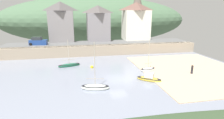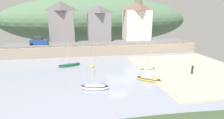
# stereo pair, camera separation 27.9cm
# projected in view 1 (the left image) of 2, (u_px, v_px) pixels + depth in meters

# --- Properties ---
(ground) EXTENTS (48.00, 41.00, 0.61)m
(ground) POSITION_uv_depth(u_px,v_px,m) (151.00, 108.00, 19.04)
(ground) COLOR gray
(quay_seawall) EXTENTS (48.00, 9.40, 2.40)m
(quay_seawall) POSITION_uv_depth(u_px,v_px,m) (102.00, 49.00, 44.18)
(quay_seawall) COLOR tan
(quay_seawall) RESTS_ON ground
(hillside_backdrop) EXTENTS (80.00, 44.00, 19.79)m
(hillside_backdrop) POSITION_uv_depth(u_px,v_px,m) (95.00, 20.00, 79.00)
(hillside_backdrop) COLOR #4B6A4C
(hillside_backdrop) RESTS_ON ground
(waterfront_building_left) EXTENTS (6.72, 4.73, 10.53)m
(waterfront_building_left) POSITION_uv_depth(u_px,v_px,m) (61.00, 21.00, 48.02)
(waterfront_building_left) COLOR gray
(waterfront_building_left) RESTS_ON ground
(waterfront_building_centre) EXTENTS (6.41, 5.92, 9.64)m
(waterfront_building_centre) POSITION_uv_depth(u_px,v_px,m) (98.00, 23.00, 49.98)
(waterfront_building_centre) COLOR gray
(waterfront_building_centre) RESTS_ON ground
(waterfront_building_right) EXTENTS (7.56, 5.77, 10.55)m
(waterfront_building_right) POSITION_uv_depth(u_px,v_px,m) (136.00, 21.00, 51.92)
(waterfront_building_right) COLOR white
(waterfront_building_right) RESTS_ON ground
(church_with_spire) EXTENTS (3.00, 3.00, 15.32)m
(church_with_spire) POSITION_uv_depth(u_px,v_px,m) (137.00, 12.00, 55.37)
(church_with_spire) COLOR gray
(church_with_spire) RESTS_ON ground
(motorboat_with_cabin) EXTENTS (3.80, 3.28, 1.33)m
(motorboat_with_cabin) POSITION_uv_depth(u_px,v_px,m) (149.00, 78.00, 27.35)
(motorboat_with_cabin) COLOR gold
(motorboat_with_cabin) RESTS_ON ground
(dinghy_open_wooden) EXTENTS (3.21, 2.25, 5.65)m
(dinghy_open_wooden) POSITION_uv_depth(u_px,v_px,m) (148.00, 69.00, 32.00)
(dinghy_open_wooden) COLOR white
(dinghy_open_wooden) RESTS_ON ground
(sailboat_tall_mast) EXTENTS (3.98, 2.13, 6.65)m
(sailboat_tall_mast) POSITION_uv_depth(u_px,v_px,m) (95.00, 87.00, 24.22)
(sailboat_tall_mast) COLOR white
(sailboat_tall_mast) RESTS_ON ground
(sailboat_white_hull) EXTENTS (4.39, 2.28, 5.32)m
(sailboat_white_hull) POSITION_uv_depth(u_px,v_px,m) (69.00, 65.00, 34.64)
(sailboat_white_hull) COLOR #17563A
(sailboat_white_hull) RESTS_ON ground
(parked_car_near_slipway) EXTENTS (4.24, 2.08, 1.95)m
(parked_car_near_slipway) POSITION_uv_depth(u_px,v_px,m) (38.00, 42.00, 43.89)
(parked_car_near_slipway) COLOR navy
(parked_car_near_slipway) RESTS_ON ground
(person_on_slipway) EXTENTS (0.34, 0.34, 1.62)m
(person_on_slipway) POSITION_uv_depth(u_px,v_px,m) (192.00, 69.00, 29.96)
(person_on_slipway) COLOR #282833
(person_on_slipway) RESTS_ON ground
(mooring_buoy) EXTENTS (0.59, 0.59, 0.59)m
(mooring_buoy) POSITION_uv_depth(u_px,v_px,m) (92.00, 67.00, 33.59)
(mooring_buoy) COLOR yellow
(mooring_buoy) RESTS_ON ground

